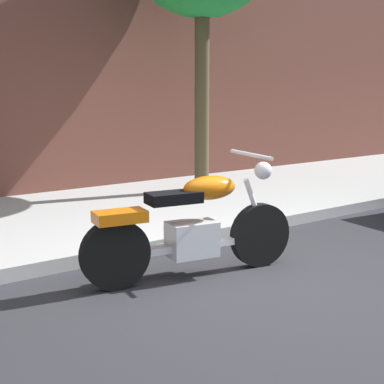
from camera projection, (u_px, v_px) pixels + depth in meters
ground_plane at (259, 284)px, 5.05m from camera, size 60.00×60.00×0.00m
sidewalk at (104, 215)px, 7.41m from camera, size 22.61×3.31×0.14m
motorcycle at (192, 228)px, 5.17m from camera, size 2.07×0.76×1.12m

